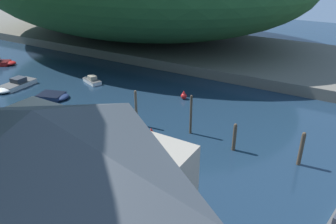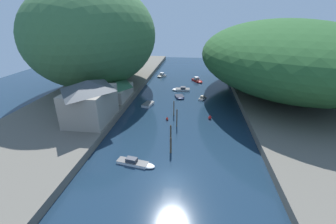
{
  "view_description": "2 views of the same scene",
  "coord_description": "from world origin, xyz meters",
  "views": [
    {
      "loc": [
        -23.66,
        4.11,
        14.16
      ],
      "look_at": [
        -0.38,
        18.12,
        1.3
      ],
      "focal_mm": 35.0,
      "sensor_mm": 36.0,
      "label": 1
    },
    {
      "loc": [
        2.47,
        -23.43,
        19.83
      ],
      "look_at": [
        -2.81,
        18.18,
        1.86
      ],
      "focal_mm": 24.0,
      "sensor_mm": 36.0,
      "label": 2
    }
  ],
  "objects": [
    {
      "name": "channel_buoy_far",
      "position": [
        -3.01,
        18.24,
        0.31
      ],
      "size": [
        0.54,
        0.54,
        0.81
      ],
      "color": "red",
      "rests_on": "water_surface"
    },
    {
      "name": "boat_far_upstream",
      "position": [
        -8.51,
        26.24,
        0.3
      ],
      "size": [
        2.86,
        4.45,
        0.61
      ],
      "rotation": [
        0.0,
        0.0,
        6.03
      ],
      "color": "white",
      "rests_on": "water_surface"
    },
    {
      "name": "right_bank",
      "position": [
        24.08,
        30.0,
        0.66
      ],
      "size": [
        22.0,
        120.0,
        1.32
      ],
      "color": "#666056",
      "rests_on": "ground"
    },
    {
      "name": "mooring_post_nearest",
      "position": [
        -0.88,
        6.32,
        1.39
      ],
      "size": [
        0.31,
        0.31,
        2.77
      ],
      "color": "#4C3D2D",
      "rests_on": "water_surface"
    },
    {
      "name": "mooring_post_second",
      "position": [
        -1.46,
        11.28,
        1.21
      ],
      "size": [
        0.29,
        0.29,
        2.4
      ],
      "color": "#4C3D2D",
      "rests_on": "water_surface"
    },
    {
      "name": "waterfront_building",
      "position": [
        -17.04,
        13.82,
        5.36
      ],
      "size": [
        7.92,
        10.89,
        7.85
      ],
      "color": "gray",
      "rests_on": "left_bank"
    },
    {
      "name": "boat_near_quay",
      "position": [
        -1.68,
        38.7,
        0.35
      ],
      "size": [
        5.14,
        2.32,
        1.1
      ],
      "rotation": [
        0.0,
        0.0,
        1.65
      ],
      "color": "white",
      "rests_on": "water_surface"
    },
    {
      "name": "channel_buoy_near",
      "position": [
        5.78,
        19.79,
        0.39
      ],
      "size": [
        0.66,
        0.66,
        1.0
      ],
      "color": "red",
      "rests_on": "water_surface"
    },
    {
      "name": "boat_white_cruiser",
      "position": [
        4.51,
        32.3,
        0.3
      ],
      "size": [
        2.32,
        3.63,
        0.96
      ],
      "rotation": [
        0.0,
        0.0,
        5.92
      ],
      "color": "white",
      "rests_on": "water_surface"
    },
    {
      "name": "mooring_post_middle",
      "position": [
        -0.77,
        15.57,
        1.84
      ],
      "size": [
        0.22,
        0.22,
        3.66
      ],
      "color": "#4C3D2D",
      "rests_on": "water_surface"
    },
    {
      "name": "mooring_post_fourth",
      "position": [
        -1.87,
        20.63,
        1.72
      ],
      "size": [
        0.24,
        0.24,
        3.43
      ],
      "color": "brown",
      "rests_on": "water_surface"
    },
    {
      "name": "boat_open_rowboat",
      "position": [
        -1.47,
        32.12,
        0.26
      ],
      "size": [
        2.9,
        3.76,
        0.52
      ],
      "rotation": [
        0.0,
        0.0,
        3.44
      ],
      "color": "navy",
      "rests_on": "water_surface"
    },
    {
      "name": "water_surface",
      "position": [
        0.0,
        30.0,
        0.0
      ],
      "size": [
        130.0,
        130.0,
        0.0
      ],
      "primitive_type": "plane",
      "color": "#192D42",
      "rests_on": "ground"
    }
  ]
}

